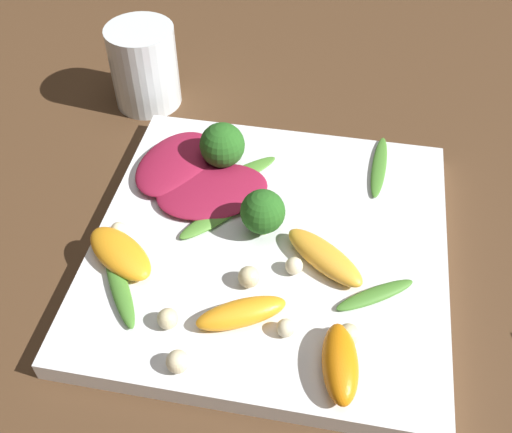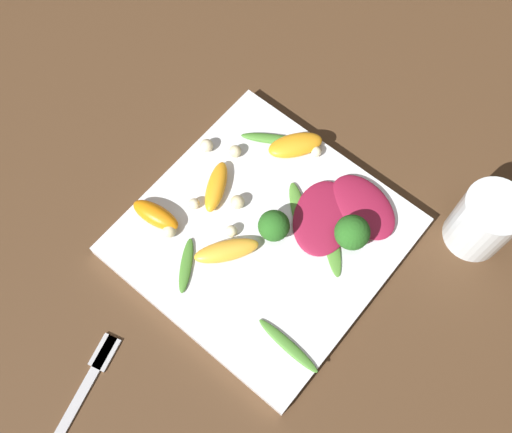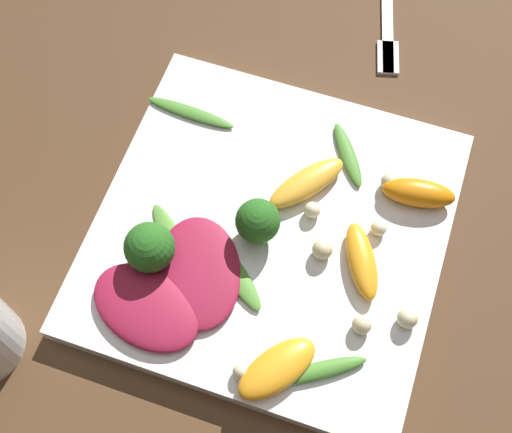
# 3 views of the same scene
# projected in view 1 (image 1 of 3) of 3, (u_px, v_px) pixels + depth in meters

# --- Properties ---
(ground_plane) EXTENTS (2.40, 2.40, 0.00)m
(ground_plane) POSITION_uv_depth(u_px,v_px,m) (270.00, 254.00, 0.51)
(ground_plane) COLOR #4C331E
(plate) EXTENTS (0.29, 0.29, 0.02)m
(plate) POSITION_uv_depth(u_px,v_px,m) (270.00, 247.00, 0.51)
(plate) COLOR white
(plate) RESTS_ON ground_plane
(drinking_glass) EXTENTS (0.07, 0.07, 0.09)m
(drinking_glass) POSITION_uv_depth(u_px,v_px,m) (144.00, 67.00, 0.63)
(drinking_glass) COLOR white
(drinking_glass) RESTS_ON ground_plane
(radicchio_leaf_0) EXTENTS (0.11, 0.09, 0.01)m
(radicchio_leaf_0) POSITION_uv_depth(u_px,v_px,m) (176.00, 163.00, 0.55)
(radicchio_leaf_0) COLOR maroon
(radicchio_leaf_0) RESTS_ON plate
(radicchio_leaf_1) EXTENTS (0.10, 0.12, 0.01)m
(radicchio_leaf_1) POSITION_uv_depth(u_px,v_px,m) (212.00, 191.00, 0.53)
(radicchio_leaf_1) COLOR maroon
(radicchio_leaf_1) RESTS_ON plate
(orange_segment_0) EXTENTS (0.07, 0.08, 0.02)m
(orange_segment_0) POSITION_uv_depth(u_px,v_px,m) (120.00, 253.00, 0.48)
(orange_segment_0) COLOR orange
(orange_segment_0) RESTS_ON plate
(orange_segment_1) EXTENTS (0.07, 0.08, 0.02)m
(orange_segment_1) POSITION_uv_depth(u_px,v_px,m) (324.00, 257.00, 0.48)
(orange_segment_1) COLOR #FCAD33
(orange_segment_1) RESTS_ON plate
(orange_segment_2) EXTENTS (0.07, 0.03, 0.02)m
(orange_segment_2) POSITION_uv_depth(u_px,v_px,m) (340.00, 363.00, 0.41)
(orange_segment_2) COLOR orange
(orange_segment_2) RESTS_ON plate
(orange_segment_3) EXTENTS (0.05, 0.07, 0.02)m
(orange_segment_3) POSITION_uv_depth(u_px,v_px,m) (241.00, 313.00, 0.44)
(orange_segment_3) COLOR orange
(orange_segment_3) RESTS_ON plate
(broccoli_floret_0) EXTENTS (0.04, 0.04, 0.04)m
(broccoli_floret_0) POSITION_uv_depth(u_px,v_px,m) (263.00, 212.00, 0.49)
(broccoli_floret_0) COLOR #84AD5B
(broccoli_floret_0) RESTS_ON plate
(broccoli_floret_1) EXTENTS (0.04, 0.04, 0.05)m
(broccoli_floret_1) POSITION_uv_depth(u_px,v_px,m) (222.00, 145.00, 0.54)
(broccoli_floret_1) COLOR #7A9E51
(broccoli_floret_1) RESTS_ON plate
(arugula_sprig_0) EXTENTS (0.05, 0.06, 0.01)m
(arugula_sprig_0) POSITION_uv_depth(u_px,v_px,m) (375.00, 295.00, 0.46)
(arugula_sprig_0) COLOR #47842D
(arugula_sprig_0) RESTS_ON plate
(arugula_sprig_1) EXTENTS (0.08, 0.07, 0.00)m
(arugula_sprig_1) POSITION_uv_depth(u_px,v_px,m) (236.00, 176.00, 0.55)
(arugula_sprig_1) COLOR #518E33
(arugula_sprig_1) RESTS_ON plate
(arugula_sprig_2) EXTENTS (0.07, 0.06, 0.01)m
(arugula_sprig_2) POSITION_uv_depth(u_px,v_px,m) (215.00, 217.00, 0.51)
(arugula_sprig_2) COLOR #518E33
(arugula_sprig_2) RESTS_ON plate
(arugula_sprig_3) EXTENTS (0.08, 0.05, 0.01)m
(arugula_sprig_3) POSITION_uv_depth(u_px,v_px,m) (120.00, 287.00, 0.46)
(arugula_sprig_3) COLOR #47842D
(arugula_sprig_3) RESTS_ON plate
(arugula_sprig_4) EXTENTS (0.09, 0.02, 0.00)m
(arugula_sprig_4) POSITION_uv_depth(u_px,v_px,m) (379.00, 166.00, 0.56)
(arugula_sprig_4) COLOR #47842D
(arugula_sprig_4) RESTS_ON plate
(macadamia_nut_0) EXTENTS (0.02, 0.02, 0.02)m
(macadamia_nut_0) POSITION_uv_depth(u_px,v_px,m) (168.00, 319.00, 0.44)
(macadamia_nut_0) COLOR beige
(macadamia_nut_0) RESTS_ON plate
(macadamia_nut_1) EXTENTS (0.01, 0.01, 0.01)m
(macadamia_nut_1) POSITION_uv_depth(u_px,v_px,m) (119.00, 230.00, 0.50)
(macadamia_nut_1) COLOR beige
(macadamia_nut_1) RESTS_ON plate
(macadamia_nut_2) EXTENTS (0.02, 0.02, 0.02)m
(macadamia_nut_2) POSITION_uv_depth(u_px,v_px,m) (249.00, 277.00, 0.46)
(macadamia_nut_2) COLOR beige
(macadamia_nut_2) RESTS_ON plate
(macadamia_nut_3) EXTENTS (0.02, 0.02, 0.02)m
(macadamia_nut_3) POSITION_uv_depth(u_px,v_px,m) (178.00, 362.00, 0.41)
(macadamia_nut_3) COLOR beige
(macadamia_nut_3) RESTS_ON plate
(macadamia_nut_4) EXTENTS (0.02, 0.02, 0.02)m
(macadamia_nut_4) POSITION_uv_depth(u_px,v_px,m) (348.00, 335.00, 0.43)
(macadamia_nut_4) COLOR beige
(macadamia_nut_4) RESTS_ON plate
(macadamia_nut_5) EXTENTS (0.01, 0.01, 0.01)m
(macadamia_nut_5) POSITION_uv_depth(u_px,v_px,m) (294.00, 266.00, 0.47)
(macadamia_nut_5) COLOR beige
(macadamia_nut_5) RESTS_ON plate
(macadamia_nut_6) EXTENTS (0.01, 0.01, 0.01)m
(macadamia_nut_6) POSITION_uv_depth(u_px,v_px,m) (286.00, 328.00, 0.43)
(macadamia_nut_6) COLOR beige
(macadamia_nut_6) RESTS_ON plate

